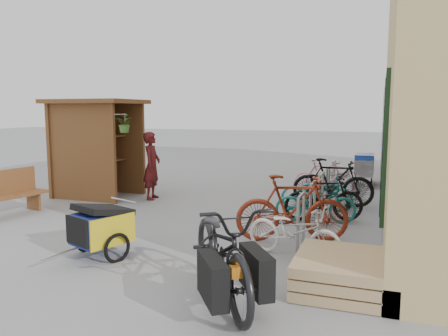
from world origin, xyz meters
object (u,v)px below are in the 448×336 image
(bench, at_px, (8,193))
(bike_3, at_px, (324,198))
(kiosk, at_px, (93,134))
(shopping_carts, at_px, (364,166))
(cargo_bike, at_px, (223,250))
(bike_6, at_px, (330,180))
(bike_7, at_px, (324,178))
(bike_2, at_px, (316,202))
(person_kiosk, at_px, (152,166))
(bike_5, at_px, (333,182))
(child_trailer, at_px, (101,226))
(bike_4, at_px, (317,192))
(pallet_stack, at_px, (338,272))
(bike_0, at_px, (294,231))
(bike_1, at_px, (292,208))

(bench, relative_size, bike_3, 1.00)
(kiosk, bearing_deg, shopping_carts, 33.07)
(cargo_bike, bearing_deg, bike_3, 45.46)
(kiosk, height_order, bike_6, kiosk)
(cargo_bike, relative_size, bike_7, 1.43)
(bike_7, bearing_deg, bike_6, -117.76)
(shopping_carts, bearing_deg, bike_3, -97.00)
(bike_6, bearing_deg, bike_3, 177.20)
(bench, height_order, bike_6, bench)
(bike_3, bearing_deg, bike_6, -15.76)
(shopping_carts, xyz_separation_m, bike_2, (-0.71, -4.88, -0.15))
(person_kiosk, bearing_deg, bike_7, -76.38)
(bike_5, bearing_deg, child_trailer, 146.93)
(cargo_bike, bearing_deg, bike_4, 50.08)
(pallet_stack, distance_m, child_trailer, 3.40)
(pallet_stack, xyz_separation_m, bike_4, (-0.83, 4.13, 0.19))
(bike_2, relative_size, bike_5, 0.85)
(shopping_carts, distance_m, bike_0, 7.08)
(bike_4, bearing_deg, child_trailer, 143.47)
(kiosk, bearing_deg, bike_5, 8.51)
(bike_4, bearing_deg, bike_3, -167.88)
(kiosk, bearing_deg, bike_2, -8.14)
(pallet_stack, relative_size, bike_3, 0.78)
(bike_0, height_order, bike_2, bike_0)
(bike_2, bearing_deg, bike_1, 159.43)
(bench, bearing_deg, bike_2, 23.48)
(pallet_stack, xyz_separation_m, shopping_carts, (-0.00, 7.96, 0.34))
(bike_2, height_order, bike_3, bike_3)
(cargo_bike, bearing_deg, bike_5, 47.75)
(child_trailer, relative_size, cargo_bike, 0.63)
(cargo_bike, bearing_deg, kiosk, 102.53)
(pallet_stack, distance_m, bike_5, 4.77)
(bike_1, relative_size, bike_6, 1.06)
(kiosk, xyz_separation_m, bike_3, (5.70, -0.61, -1.09))
(shopping_carts, bearing_deg, bike_1, -98.19)
(kiosk, relative_size, cargo_bike, 1.12)
(bench, height_order, child_trailer, bench)
(bike_0, distance_m, bike_1, 0.85)
(person_kiosk, height_order, bike_6, person_kiosk)
(pallet_stack, relative_size, bike_2, 0.79)
(bike_0, bearing_deg, bike_6, 18.61)
(pallet_stack, relative_size, bike_1, 0.65)
(pallet_stack, bearing_deg, bench, 166.97)
(child_trailer, bearing_deg, bike_0, 38.68)
(bench, bearing_deg, bike_4, 32.96)
(person_kiosk, bearing_deg, bike_4, -98.70)
(child_trailer, relative_size, bike_2, 0.92)
(shopping_carts, relative_size, person_kiosk, 0.89)
(bike_1, bearing_deg, bike_2, -26.39)
(pallet_stack, height_order, bike_7, bike_7)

